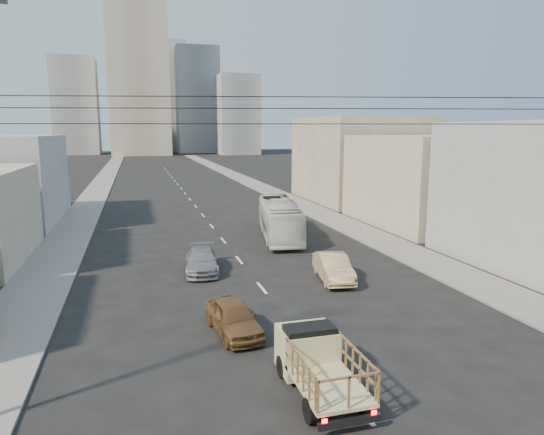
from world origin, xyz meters
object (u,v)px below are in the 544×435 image
flatbed_pickup (318,360)px  sedan_tan (333,268)px  city_bus (280,219)px  sedan_brown (234,318)px  sedan_grey (202,261)px

flatbed_pickup → sedan_tan: flatbed_pickup is taller
city_bus → sedan_tan: 11.60m
city_bus → sedan_brown: 18.76m
city_bus → sedan_grey: (-7.23, -7.83, -0.83)m
flatbed_pickup → sedan_brown: (-1.77, 5.27, -0.40)m
sedan_brown → sedan_grey: bearing=83.6°
sedan_brown → sedan_tan: size_ratio=0.91×
sedan_grey → flatbed_pickup: bearing=-76.1°
sedan_brown → sedan_tan: 9.00m
city_bus → sedan_brown: city_bus is taller
sedan_grey → sedan_tan: bearing=-21.3°
sedan_brown → flatbed_pickup: bearing=-78.4°
sedan_tan → sedan_brown: bearing=-131.3°
city_bus → sedan_grey: city_bus is taller
flatbed_pickup → city_bus: bearing=76.6°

